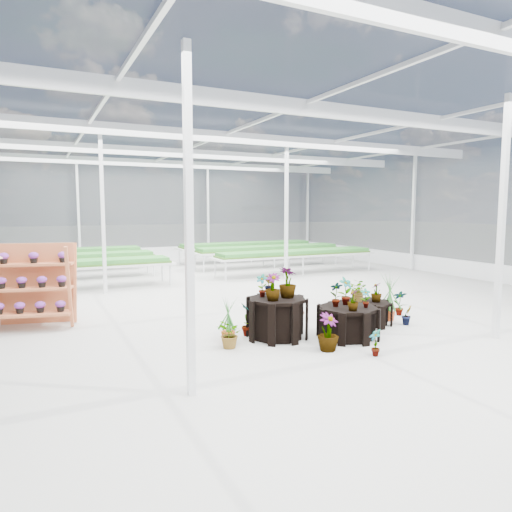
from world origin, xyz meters
name	(u,v)px	position (x,y,z in m)	size (l,w,h in m)	color
ground_plane	(260,311)	(0.00, 0.00, 0.00)	(24.00, 24.00, 0.00)	gray
greenhouse_shell	(260,217)	(0.00, 0.00, 2.25)	(18.00, 24.00, 4.50)	white
steel_frame	(260,217)	(0.00, 0.00, 2.25)	(18.00, 24.00, 4.50)	silver
nursery_benches	(175,262)	(0.00, 7.20, 0.42)	(16.00, 7.00, 0.84)	silver
plinth_tall	(277,318)	(-0.72, -2.18, 0.38)	(1.13, 1.13, 0.77)	black
plinth_mid	(348,322)	(0.48, -2.78, 0.30)	(1.14, 1.14, 0.60)	black
plinth_low	(366,313)	(1.48, -2.08, 0.24)	(1.06, 1.06, 0.48)	black
shelf_rack	(33,286)	(-4.85, 0.71, 0.86)	(1.62, 0.86, 1.72)	#B55F37
nursery_plants	(317,305)	(0.18, -2.17, 0.54)	(4.87, 3.09, 1.36)	#2F742E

